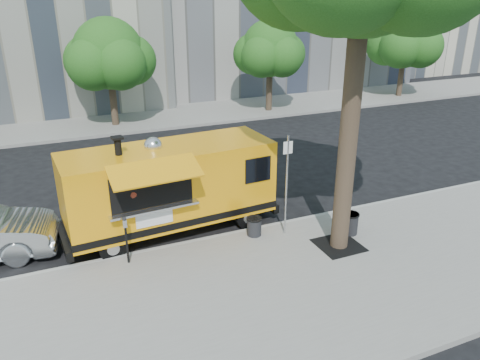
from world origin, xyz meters
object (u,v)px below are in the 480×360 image
Objects in this scene: far_tree_d at (406,39)px; trash_bin_right at (254,226)px; parking_meter at (126,234)px; trash_bin_left at (350,223)px; food_truck at (169,186)px; far_tree_b at (108,54)px; sign_post at (287,180)px; far_tree_c at (270,49)px.

trash_bin_right is (-17.33, -13.90, -3.45)m from far_tree_d.
parking_meter is 2.11× the size of trash_bin_left.
far_tree_d is at bearing 45.38° from trash_bin_left.
food_truck is 10.28× the size of trash_bin_left.
food_truck is at bearing 144.68° from trash_bin_right.
far_tree_d reaches higher than parking_meter.
far_tree_b is at bearing 81.90° from parking_meter.
sign_post is at bearing -34.18° from food_truck.
food_truck is at bearing -91.84° from far_tree_b.
trash_bin_left is at bearing -31.76° from food_truck.
far_tree_c is 9.50× the size of trash_bin_right.
far_tree_d reaches higher than far_tree_b.
far_tree_c reaches higher than trash_bin_left.
far_tree_c reaches higher than food_truck.
sign_post is at bearing -114.81° from far_tree_c.
far_tree_b reaches higher than trash_bin_left.
far_tree_b is at bearing 105.97° from trash_bin_left.
far_tree_c is at bearing -178.85° from far_tree_d.
parking_meter is (-2.00, -14.05, -2.85)m from far_tree_b.
parking_meter is 0.20× the size of food_truck.
trash_bin_right is at bearing 164.13° from sign_post.
far_tree_b is 10.03× the size of trash_bin_right.
sign_post is at bearing -79.85° from far_tree_b.
far_tree_d is 8.90× the size of trash_bin_left.
parking_meter is at bearing 171.37° from trash_bin_left.
parking_meter reaches higher than trash_bin_left.
far_tree_c is 10.00m from far_tree_d.
trash_bin_right is (-7.33, -13.70, -3.27)m from far_tree_c.
far_tree_d is 23.17m from food_truck.
parking_meter is 2.26m from food_truck.
parking_meter is at bearing 177.48° from sign_post.
far_tree_c is at bearing 51.34° from parking_meter.
trash_bin_right is at bearing -39.30° from food_truck.
far_tree_c reaches higher than trash_bin_right.
far_tree_d is 21.21m from trash_bin_left.
trash_bin_left is at bearing -107.75° from far_tree_c.
food_truck is (-2.95, 1.72, -0.37)m from sign_post.
far_tree_c is (9.00, -0.30, -0.12)m from far_tree_b.
far_tree_d is 4.23× the size of parking_meter.
trash_bin_right is (3.67, 0.05, -0.54)m from parking_meter.
far_tree_c is 15.48m from sign_post.
trash_bin_left is at bearing -23.42° from sign_post.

